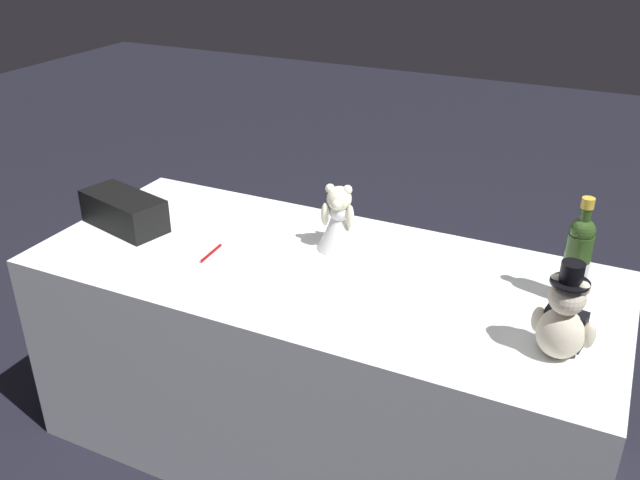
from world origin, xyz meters
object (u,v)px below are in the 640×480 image
at_px(teddy_bear_bride, 339,220).
at_px(gift_case_black, 124,211).
at_px(teddy_bear_groom, 564,320).
at_px(champagne_bottle, 577,259).
at_px(signing_pen, 210,254).

xyz_separation_m(teddy_bear_bride, gift_case_black, (0.78, 0.20, -0.04)).
bearing_deg(gift_case_black, teddy_bear_groom, 175.50).
relative_size(champagne_bottle, signing_pen, 2.39).
xyz_separation_m(teddy_bear_groom, champagne_bottle, (0.01, -0.30, 0.04)).
height_order(teddy_bear_bride, signing_pen, teddy_bear_bride).
height_order(teddy_bear_groom, gift_case_black, teddy_bear_groom).
bearing_deg(gift_case_black, teddy_bear_bride, -165.76).
distance_m(champagne_bottle, gift_case_black, 1.58).
relative_size(signing_pen, gift_case_black, 0.39).
bearing_deg(teddy_bear_groom, teddy_bear_bride, -22.14).
bearing_deg(signing_pen, teddy_bear_bride, -145.53).
height_order(teddy_bear_bride, gift_case_black, teddy_bear_bride).
xyz_separation_m(champagne_bottle, signing_pen, (1.16, 0.23, -0.14)).
bearing_deg(champagne_bottle, signing_pen, 11.37).
bearing_deg(gift_case_black, champagne_bottle, -173.58).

